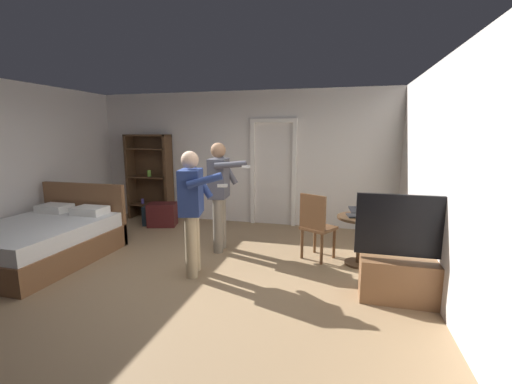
% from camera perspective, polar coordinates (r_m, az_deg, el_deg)
% --- Properties ---
extents(ground_plane, '(6.80, 6.80, 0.00)m').
position_cam_1_polar(ground_plane, '(4.69, -12.79, -13.39)').
color(ground_plane, '#997A56').
extents(wall_back, '(6.42, 0.12, 2.68)m').
position_cam_1_polar(wall_back, '(6.90, -2.69, 5.84)').
color(wall_back, silver).
rests_on(wall_back, ground_plane).
extents(wall_right, '(0.12, 5.67, 2.68)m').
position_cam_1_polar(wall_right, '(4.01, 30.63, 1.37)').
color(wall_right, silver).
rests_on(wall_right, ground_plane).
extents(doorway_frame, '(0.93, 0.08, 2.13)m').
position_cam_1_polar(doorway_frame, '(6.66, 2.98, 4.67)').
color(doorway_frame, white).
rests_on(doorway_frame, ground_plane).
extents(bed, '(1.57, 1.95, 1.02)m').
position_cam_1_polar(bed, '(5.84, -32.78, -6.92)').
color(bed, brown).
rests_on(bed, ground_plane).
extents(bookshelf, '(0.98, 0.32, 1.82)m').
position_cam_1_polar(bookshelf, '(7.56, -17.72, 3.06)').
color(bookshelf, '#4C331E').
rests_on(bookshelf, ground_plane).
extents(tv_flatscreen, '(1.17, 0.40, 1.21)m').
position_cam_1_polar(tv_flatscreen, '(4.11, 24.68, -12.16)').
color(tv_flatscreen, brown).
rests_on(tv_flatscreen, ground_plane).
extents(side_table, '(0.65, 0.65, 0.70)m').
position_cam_1_polar(side_table, '(4.92, 17.47, -6.62)').
color(side_table, '#4C331E').
rests_on(side_table, ground_plane).
extents(laptop, '(0.38, 0.39, 0.15)m').
position_cam_1_polar(laptop, '(4.81, 17.41, -3.56)').
color(laptop, black).
rests_on(laptop, side_table).
extents(bottle_on_table, '(0.06, 0.06, 0.27)m').
position_cam_1_polar(bottle_on_table, '(4.77, 19.41, -3.01)').
color(bottle_on_table, '#35472F').
rests_on(bottle_on_table, side_table).
extents(wooden_chair, '(0.57, 0.57, 0.99)m').
position_cam_1_polar(wooden_chair, '(4.93, 10.25, -5.42)').
color(wooden_chair, brown).
rests_on(wooden_chair, ground_plane).
extents(person_blue_shirt, '(0.72, 0.59, 1.63)m').
position_cam_1_polar(person_blue_shirt, '(4.36, -10.90, -2.22)').
color(person_blue_shirt, tan).
rests_on(person_blue_shirt, ground_plane).
extents(person_striped_shirt, '(0.71, 0.56, 1.71)m').
position_cam_1_polar(person_striped_shirt, '(5.19, -6.26, 0.43)').
color(person_striped_shirt, gray).
rests_on(person_striped_shirt, ground_plane).
extents(suitcase_dark, '(0.51, 0.40, 0.39)m').
position_cam_1_polar(suitcase_dark, '(7.10, -16.97, -3.84)').
color(suitcase_dark, '#1E2D38').
rests_on(suitcase_dark, ground_plane).
extents(suitcase_small, '(0.63, 0.53, 0.46)m').
position_cam_1_polar(suitcase_small, '(6.97, -15.78, -3.74)').
color(suitcase_small, '#4C1919').
rests_on(suitcase_small, ground_plane).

